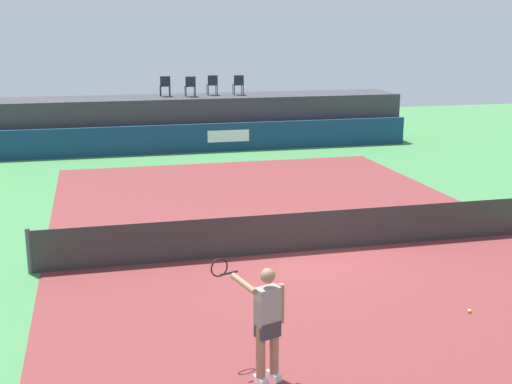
# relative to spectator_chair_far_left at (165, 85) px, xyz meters

# --- Properties ---
(ground_plane) EXTENTS (48.00, 48.00, 0.00)m
(ground_plane) POSITION_rel_spectator_chair_far_left_xyz_m (1.52, -12.38, -2.69)
(ground_plane) COLOR #3D7A42
(court_inner) EXTENTS (12.00, 22.00, 0.00)m
(court_inner) POSITION_rel_spectator_chair_far_left_xyz_m (1.52, -15.38, -2.69)
(court_inner) COLOR maroon
(court_inner) RESTS_ON ground
(sponsor_wall) EXTENTS (18.00, 0.22, 1.20)m
(sponsor_wall) POSITION_rel_spectator_chair_far_left_xyz_m (1.53, -1.88, -2.09)
(sponsor_wall) COLOR navy
(sponsor_wall) RESTS_ON ground
(spectator_platform) EXTENTS (18.00, 2.80, 2.20)m
(spectator_platform) POSITION_rel_spectator_chair_far_left_xyz_m (1.52, -0.08, -1.59)
(spectator_platform) COLOR #38383D
(spectator_platform) RESTS_ON ground
(spectator_chair_far_left) EXTENTS (0.45, 0.45, 0.89)m
(spectator_chair_far_left) POSITION_rel_spectator_chair_far_left_xyz_m (0.00, 0.00, 0.00)
(spectator_chair_far_left) COLOR #1E232D
(spectator_chair_far_left) RESTS_ON spectator_platform
(spectator_chair_left) EXTENTS (0.45, 0.45, 0.89)m
(spectator_chair_left) POSITION_rel_spectator_chair_far_left_xyz_m (1.05, -0.39, 0.00)
(spectator_chair_left) COLOR #1E232D
(spectator_chair_left) RESTS_ON spectator_platform
(spectator_chair_center) EXTENTS (0.45, 0.45, 0.89)m
(spectator_chair_center) POSITION_rel_spectator_chair_far_left_xyz_m (2.12, 0.10, 0.00)
(spectator_chair_center) COLOR #1E232D
(spectator_chair_center) RESTS_ON spectator_platform
(spectator_chair_right) EXTENTS (0.46, 0.46, 0.89)m
(spectator_chair_right) POSITION_rel_spectator_chair_far_left_xyz_m (3.26, -0.12, 0.00)
(spectator_chair_right) COLOR #1E232D
(spectator_chair_right) RESTS_ON spectator_platform
(tennis_net) EXTENTS (12.40, 0.02, 0.95)m
(tennis_net) POSITION_rel_spectator_chair_far_left_xyz_m (1.52, -15.38, -2.22)
(tennis_net) COLOR #2D2D2D
(tennis_net) RESTS_ON ground
(net_post_near) EXTENTS (0.10, 0.10, 1.00)m
(net_post_near) POSITION_rel_spectator_chair_far_left_xyz_m (-4.68, -15.38, -2.19)
(net_post_near) COLOR #4C4C51
(net_post_near) RESTS_ON ground
(tennis_player) EXTENTS (0.96, 1.09, 1.77)m
(tennis_player) POSITION_rel_spectator_chair_far_left_xyz_m (-0.92, -20.91, -1.73)
(tennis_player) COLOR white
(tennis_player) RESTS_ON court_inner
(tennis_ball) EXTENTS (0.07, 0.07, 0.07)m
(tennis_ball) POSITION_rel_spectator_chair_far_left_xyz_m (3.35, -19.47, -2.66)
(tennis_ball) COLOR #D8EA33
(tennis_ball) RESTS_ON court_inner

